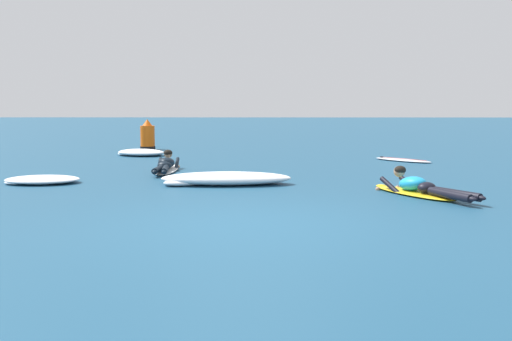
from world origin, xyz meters
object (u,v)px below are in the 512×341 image
Objects in this scene: surfer_near at (419,188)px; channel_marker_buoy at (148,137)px; drifting_surfboard at (402,160)px; surfer_far at (166,166)px.

surfer_near is 12.84m from channel_marker_buoy.
drifting_surfboard is at bearing 79.25° from surfer_near.
surfer_near is 0.90× the size of surfer_far.
drifting_surfboard is (1.22, 6.45, -0.10)m from surfer_near.
surfer_near and surfer_far have the same top height.
channel_marker_buoy reaches higher than surfer_near.
channel_marker_buoy is (-8.28, 4.27, 0.41)m from drifting_surfboard.
surfer_near is at bearing -56.65° from channel_marker_buoy.
surfer_far reaches higher than drifting_surfboard.
surfer_far is at bearing 144.20° from surfer_near.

